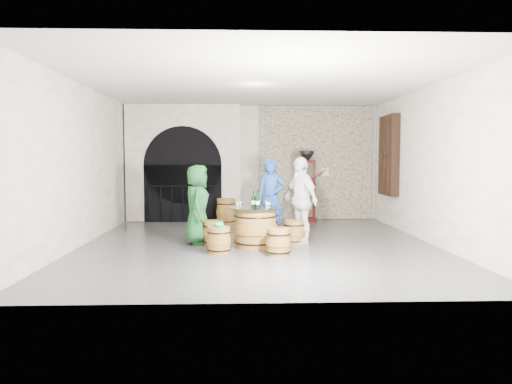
{
  "coord_description": "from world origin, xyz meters",
  "views": [
    {
      "loc": [
        -0.38,
        -9.68,
        1.73
      ],
      "look_at": [
        -0.04,
        0.07,
        1.05
      ],
      "focal_mm": 34.0,
      "sensor_mm": 36.0,
      "label": 1
    }
  ],
  "objects_px": {
    "barrel_table": "(256,228)",
    "wine_bottle_left": "(253,201)",
    "corking_press": "(307,181)",
    "person_white": "(300,200)",
    "barrel_stool_near_right": "(278,242)",
    "wine_bottle_right": "(258,200)",
    "person_green": "(198,205)",
    "person_blue": "(271,198)",
    "barrel_stool_far": "(267,229)",
    "barrel_stool_left": "(214,233)",
    "wine_bottle_center": "(257,201)",
    "side_barrel": "(226,212)",
    "barrel_stool_right": "(294,232)",
    "barrel_stool_near_left": "(219,240)"
  },
  "relations": [
    {
      "from": "barrel_stool_near_right",
      "to": "side_barrel",
      "type": "xyz_separation_m",
      "value": [
        -1.04,
        4.02,
        0.1
      ]
    },
    {
      "from": "barrel_stool_far",
      "to": "person_green",
      "type": "xyz_separation_m",
      "value": [
        -1.42,
        -0.41,
        0.56
      ]
    },
    {
      "from": "barrel_stool_near_right",
      "to": "corking_press",
      "type": "height_order",
      "value": "corking_press"
    },
    {
      "from": "person_white",
      "to": "wine_bottle_center",
      "type": "xyz_separation_m",
      "value": [
        -0.9,
        -0.58,
        0.03
      ]
    },
    {
      "from": "corking_press",
      "to": "barrel_stool_right",
      "type": "bearing_deg",
      "value": -96.19
    },
    {
      "from": "barrel_stool_left",
      "to": "barrel_stool_near_right",
      "type": "bearing_deg",
      "value": -42.29
    },
    {
      "from": "barrel_stool_far",
      "to": "person_blue",
      "type": "height_order",
      "value": "person_blue"
    },
    {
      "from": "barrel_stool_left",
      "to": "barrel_stool_far",
      "type": "bearing_deg",
      "value": 26.05
    },
    {
      "from": "barrel_stool_left",
      "to": "corking_press",
      "type": "distance_m",
      "value": 4.35
    },
    {
      "from": "person_green",
      "to": "barrel_table",
      "type": "bearing_deg",
      "value": -111.42
    },
    {
      "from": "side_barrel",
      "to": "corking_press",
      "type": "distance_m",
      "value": 2.41
    },
    {
      "from": "corking_press",
      "to": "person_white",
      "type": "bearing_deg",
      "value": -94.25
    },
    {
      "from": "barrel_table",
      "to": "barrel_stool_right",
      "type": "height_order",
      "value": "barrel_table"
    },
    {
      "from": "barrel_stool_far",
      "to": "person_green",
      "type": "height_order",
      "value": "person_green"
    },
    {
      "from": "barrel_stool_left",
      "to": "wine_bottle_left",
      "type": "xyz_separation_m",
      "value": [
        0.78,
        -0.34,
        0.67
      ]
    },
    {
      "from": "barrel_table",
      "to": "wine_bottle_right",
      "type": "relative_size",
      "value": 3.13
    },
    {
      "from": "barrel_stool_right",
      "to": "corking_press",
      "type": "xyz_separation_m",
      "value": [
        0.74,
        3.47,
        0.88
      ]
    },
    {
      "from": "person_blue",
      "to": "wine_bottle_center",
      "type": "distance_m",
      "value": 1.34
    },
    {
      "from": "wine_bottle_left",
      "to": "wine_bottle_right",
      "type": "xyz_separation_m",
      "value": [
        0.09,
        0.12,
        0.0
      ]
    },
    {
      "from": "barrel_stool_near_right",
      "to": "person_green",
      "type": "relative_size",
      "value": 0.3
    },
    {
      "from": "barrel_stool_near_right",
      "to": "wine_bottle_center",
      "type": "height_order",
      "value": "wine_bottle_center"
    },
    {
      "from": "barrel_stool_left",
      "to": "person_white",
      "type": "relative_size",
      "value": 0.28
    },
    {
      "from": "barrel_stool_left",
      "to": "wine_bottle_right",
      "type": "height_order",
      "value": "wine_bottle_right"
    },
    {
      "from": "barrel_stool_far",
      "to": "side_barrel",
      "type": "distance_m",
      "value": 2.56
    },
    {
      "from": "barrel_stool_near_right",
      "to": "wine_bottle_right",
      "type": "xyz_separation_m",
      "value": [
        -0.33,
        0.88,
        0.67
      ]
    },
    {
      "from": "wine_bottle_center",
      "to": "barrel_stool_left",
      "type": "bearing_deg",
      "value": 152.71
    },
    {
      "from": "barrel_stool_far",
      "to": "barrel_stool_near_right",
      "type": "distance_m",
      "value": 1.63
    },
    {
      "from": "barrel_stool_near_right",
      "to": "wine_bottle_center",
      "type": "relative_size",
      "value": 1.5
    },
    {
      "from": "barrel_stool_right",
      "to": "wine_bottle_center",
      "type": "relative_size",
      "value": 1.5
    },
    {
      "from": "barrel_table",
      "to": "wine_bottle_left",
      "type": "xyz_separation_m",
      "value": [
        -0.04,
        -0.04,
        0.53
      ]
    },
    {
      "from": "person_white",
      "to": "corking_press",
      "type": "height_order",
      "value": "corking_press"
    },
    {
      "from": "barrel_stool_right",
      "to": "barrel_stool_near_left",
      "type": "distance_m",
      "value": 1.75
    },
    {
      "from": "barrel_table",
      "to": "person_blue",
      "type": "bearing_deg",
      "value": 72.25
    },
    {
      "from": "person_green",
      "to": "person_blue",
      "type": "relative_size",
      "value": 0.93
    },
    {
      "from": "barrel_stool_near_right",
      "to": "person_white",
      "type": "bearing_deg",
      "value": 66.13
    },
    {
      "from": "person_blue",
      "to": "side_barrel",
      "type": "relative_size",
      "value": 2.49
    },
    {
      "from": "barrel_table",
      "to": "wine_bottle_right",
      "type": "xyz_separation_m",
      "value": [
        0.05,
        0.08,
        0.53
      ]
    },
    {
      "from": "wine_bottle_left",
      "to": "wine_bottle_center",
      "type": "bearing_deg",
      "value": -54.54
    },
    {
      "from": "wine_bottle_left",
      "to": "wine_bottle_right",
      "type": "distance_m",
      "value": 0.15
    },
    {
      "from": "side_barrel",
      "to": "barrel_table",
      "type": "bearing_deg",
      "value": -78.46
    },
    {
      "from": "corking_press",
      "to": "barrel_stool_left",
      "type": "bearing_deg",
      "value": -117.76
    },
    {
      "from": "person_blue",
      "to": "barrel_stool_far",
      "type": "bearing_deg",
      "value": -91.39
    },
    {
      "from": "corking_press",
      "to": "wine_bottle_right",
      "type": "bearing_deg",
      "value": -105.68
    },
    {
      "from": "barrel_stool_left",
      "to": "wine_bottle_left",
      "type": "relative_size",
      "value": 1.5
    },
    {
      "from": "barrel_stool_far",
      "to": "barrel_stool_near_right",
      "type": "relative_size",
      "value": 1.0
    },
    {
      "from": "wine_bottle_center",
      "to": "side_barrel",
      "type": "xyz_separation_m",
      "value": [
        -0.69,
        3.36,
        -0.57
      ]
    },
    {
      "from": "barrel_stool_left",
      "to": "side_barrel",
      "type": "relative_size",
      "value": 0.71
    },
    {
      "from": "barrel_stool_near_right",
      "to": "person_white",
      "type": "relative_size",
      "value": 0.28
    },
    {
      "from": "person_green",
      "to": "barrel_stool_far",
      "type": "bearing_deg",
      "value": -75.04
    },
    {
      "from": "barrel_stool_near_left",
      "to": "person_white",
      "type": "bearing_deg",
      "value": 31.49
    }
  ]
}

